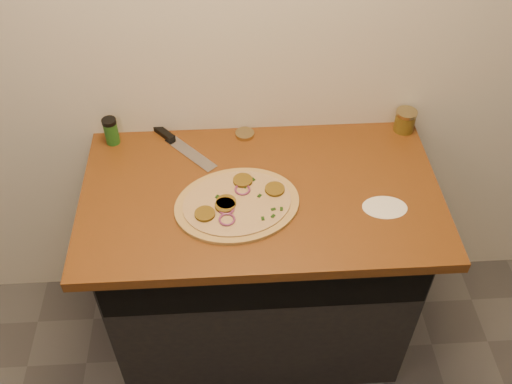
{
  "coord_description": "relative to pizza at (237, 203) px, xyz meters",
  "views": [
    {
      "loc": [
        -0.1,
        0.08,
        2.25
      ],
      "look_at": [
        -0.02,
        1.36,
        0.95
      ],
      "focal_mm": 40.0,
      "sensor_mm": 36.0,
      "label": 1
    }
  ],
  "objects": [
    {
      "name": "cabinet",
      "position": [
        0.08,
        0.1,
        -0.48
      ],
      "size": [
        1.1,
        0.6,
        0.86
      ],
      "primitive_type": "cube",
      "color": "black",
      "rests_on": "ground"
    },
    {
      "name": "salsa_jar",
      "position": [
        0.63,
        0.35,
        0.03
      ],
      "size": [
        0.08,
        0.08,
        0.08
      ],
      "color": "maroon",
      "rests_on": "countertop"
    },
    {
      "name": "mason_jar_lid",
      "position": [
        0.04,
        0.35,
        -0.0
      ],
      "size": [
        0.09,
        0.09,
        0.01
      ],
      "primitive_type": "cylinder",
      "rotation": [
        0.0,
        0.0,
        -0.37
      ],
      "color": "tan",
      "rests_on": "countertop"
    },
    {
      "name": "spice_shaker",
      "position": [
        -0.44,
        0.34,
        0.04
      ],
      "size": [
        0.05,
        0.05,
        0.1
      ],
      "color": "#215D1D",
      "rests_on": "countertop"
    },
    {
      "name": "flour_spill",
      "position": [
        0.48,
        -0.04,
        -0.01
      ],
      "size": [
        0.15,
        0.15,
        0.0
      ],
      "primitive_type": "cylinder",
      "rotation": [
        0.0,
        0.0,
        -0.04
      ],
      "color": "white",
      "rests_on": "countertop"
    },
    {
      "name": "countertop",
      "position": [
        0.08,
        0.07,
        -0.03
      ],
      "size": [
        1.2,
        0.7,
        0.04
      ],
      "primitive_type": "cube",
      "color": "brown",
      "rests_on": "cabinet"
    },
    {
      "name": "chefs_knife",
      "position": [
        -0.21,
        0.33,
        -0.0
      ],
      "size": [
        0.26,
        0.28,
        0.02
      ],
      "color": "#B7BAC1",
      "rests_on": "countertop"
    },
    {
      "name": "pizza",
      "position": [
        0.0,
        0.0,
        0.0
      ],
      "size": [
        0.48,
        0.48,
        0.03
      ],
      "color": "tan",
      "rests_on": "countertop"
    }
  ]
}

